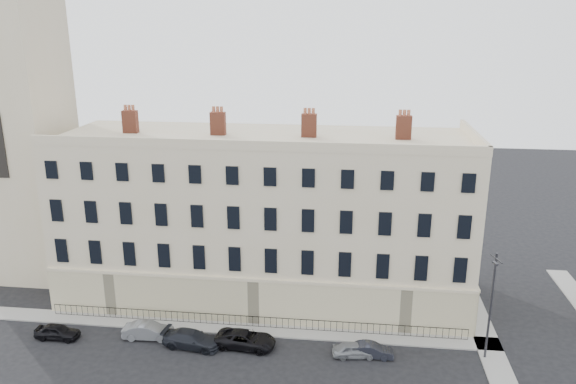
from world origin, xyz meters
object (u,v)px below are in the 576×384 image
streetlamp (491,302)px  car_b (148,331)px  car_a (57,332)px  car_e (354,350)px  car_d (246,339)px  car_f (371,350)px  car_c (192,339)px

streetlamp → car_b: bearing=164.2°
streetlamp → car_a: bearing=165.7°
car_a → car_e: bearing=-88.9°
car_e → car_d: bearing=80.2°
car_f → car_e: bearing=95.5°
car_d → car_f: (9.78, -0.18, -0.10)m
car_b → car_e: size_ratio=1.20×
car_a → car_f: 25.11m
car_d → car_c: bearing=101.8°
car_f → streetlamp: (8.56, 0.70, 4.24)m
car_c → car_f: car_c is taller
car_c → car_a: bearing=97.7°
car_a → car_f: (25.10, 0.41, -0.05)m
car_b → car_f: car_b is taller
car_c → car_e: (12.71, 0.20, -0.10)m
car_e → streetlamp: (9.83, 0.82, 4.22)m
car_d → car_b: bearing=92.8°
car_e → streetlamp: 10.73m
car_c → car_f: 13.98m
car_c → car_d: (4.20, 0.50, -0.01)m
car_f → streetlamp: bearing=-84.8°
car_f → car_a: bearing=91.4°
car_d → car_e: car_d is taller
car_e → streetlamp: streetlamp is taller
car_e → car_b: bearing=80.1°
car_e → car_f: bearing=-92.7°
car_a → car_c: 11.13m
car_f → streetlamp: 9.58m
car_b → streetlamp: streetlamp is taller
car_c → car_d: bearing=-76.1°
car_d → car_f: car_d is taller
car_b → car_d: 8.04m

